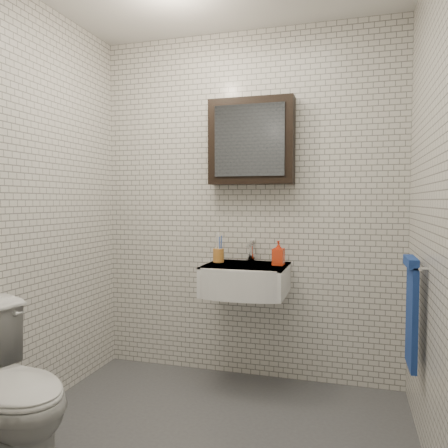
% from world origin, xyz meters
% --- Properties ---
extents(ground, '(2.20, 2.00, 0.01)m').
position_xyz_m(ground, '(0.00, 0.00, 0.01)').
color(ground, '#46484D').
rests_on(ground, ground).
extents(room_shell, '(2.22, 2.02, 2.51)m').
position_xyz_m(room_shell, '(0.00, 0.00, 1.47)').
color(room_shell, silver).
rests_on(room_shell, ground).
extents(washbasin, '(0.55, 0.50, 0.20)m').
position_xyz_m(washbasin, '(0.05, 0.73, 0.76)').
color(washbasin, white).
rests_on(washbasin, room_shell).
extents(faucet, '(0.06, 0.20, 0.15)m').
position_xyz_m(faucet, '(0.05, 0.93, 0.92)').
color(faucet, silver).
rests_on(faucet, washbasin).
extents(mirror_cabinet, '(0.60, 0.15, 0.60)m').
position_xyz_m(mirror_cabinet, '(0.05, 0.93, 1.70)').
color(mirror_cabinet, black).
rests_on(mirror_cabinet, room_shell).
extents(towel_rail, '(0.09, 0.30, 0.58)m').
position_xyz_m(towel_rail, '(1.04, 0.35, 0.72)').
color(towel_rail, silver).
rests_on(towel_rail, room_shell).
extents(toothbrush_cup, '(0.08, 0.08, 0.21)m').
position_xyz_m(toothbrush_cup, '(-0.16, 0.84, 0.90)').
color(toothbrush_cup, '#CA8032').
rests_on(toothbrush_cup, washbasin).
extents(soap_bottle, '(0.08, 0.08, 0.17)m').
position_xyz_m(soap_bottle, '(0.27, 0.81, 0.93)').
color(soap_bottle, '#F24C19').
rests_on(soap_bottle, washbasin).
extents(toilet, '(0.87, 0.68, 0.78)m').
position_xyz_m(toilet, '(-0.80, -0.47, 0.39)').
color(toilet, silver).
rests_on(toilet, ground).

